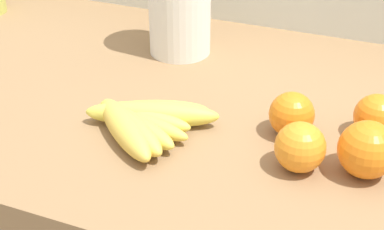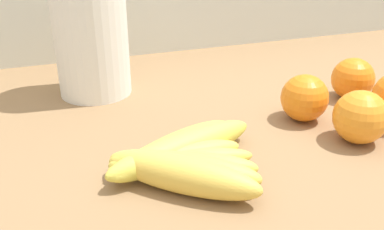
{
  "view_description": "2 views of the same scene",
  "coord_description": "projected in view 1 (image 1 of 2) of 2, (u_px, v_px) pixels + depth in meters",
  "views": [
    {
      "loc": [
        0.17,
        -0.81,
        1.43
      ],
      "look_at": [
        -0.11,
        -0.12,
        0.97
      ],
      "focal_mm": 53.12,
      "sensor_mm": 36.0,
      "label": 1
    },
    {
      "loc": [
        -0.33,
        -0.55,
        1.22
      ],
      "look_at": [
        -0.16,
        -0.07,
        0.98
      ],
      "focal_mm": 39.84,
      "sensor_mm": 36.0,
      "label": 2
    }
  ],
  "objects": [
    {
      "name": "orange_center",
      "position": [
        292.0,
        114.0,
        0.89
      ],
      "size": [
        0.07,
        0.07,
        0.07
      ],
      "primitive_type": "sphere",
      "color": "orange",
      "rests_on": "counter"
    },
    {
      "name": "wall_back",
      "position": [
        309.0,
        134.0,
        1.41
      ],
      "size": [
        2.07,
        0.06,
        1.3
      ],
      "primitive_type": "cube",
      "color": "silver",
      "rests_on": "ground"
    },
    {
      "name": "orange_front",
      "position": [
        377.0,
        116.0,
        0.88
      ],
      "size": [
        0.07,
        0.07,
        0.07
      ],
      "primitive_type": "sphere",
      "color": "orange",
      "rests_on": "counter"
    },
    {
      "name": "orange_back_left",
      "position": [
        367.0,
        150.0,
        0.8
      ],
      "size": [
        0.08,
        0.08,
        0.08
      ],
      "primitive_type": "sphere",
      "color": "orange",
      "rests_on": "counter"
    },
    {
      "name": "orange_right",
      "position": [
        300.0,
        147.0,
        0.81
      ],
      "size": [
        0.07,
        0.07,
        0.07
      ],
      "primitive_type": "sphere",
      "color": "orange",
      "rests_on": "counter"
    },
    {
      "name": "banana_bunch",
      "position": [
        139.0,
        121.0,
        0.9
      ],
      "size": [
        0.22,
        0.2,
        0.04
      ],
      "color": "#EAC34C",
      "rests_on": "counter"
    }
  ]
}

